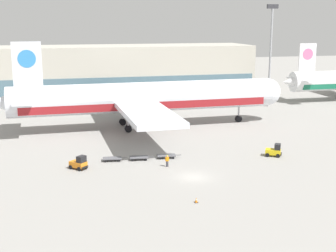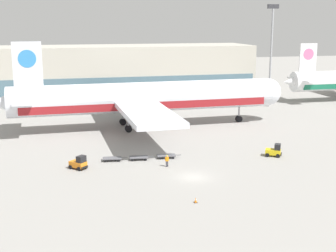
{
  "view_description": "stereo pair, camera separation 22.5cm",
  "coord_description": "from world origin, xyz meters",
  "px_view_note": "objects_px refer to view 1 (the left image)",
  "views": [
    {
      "loc": [
        -17.82,
        -57.33,
        20.47
      ],
      "look_at": [
        -0.09,
        14.15,
        4.0
      ],
      "focal_mm": 50.0,
      "sensor_mm": 36.0,
      "label": 1
    },
    {
      "loc": [
        -17.6,
        -57.39,
        20.47
      ],
      "look_at": [
        -0.09,
        14.15,
        4.0
      ],
      "focal_mm": 50.0,
      "sensor_mm": 36.0,
      "label": 2
    }
  ],
  "objects_px": {
    "light_mast": "(271,49)",
    "airplane_main": "(142,98)",
    "baggage_tug_mid": "(274,151)",
    "baggage_dolly_second": "(139,157)",
    "baggage_tug_foreground": "(79,163)",
    "baggage_dolly_third": "(166,156)",
    "traffic_cone_near": "(196,200)",
    "baggage_dolly_lead": "(112,158)",
    "ground_crew_near": "(167,160)"
  },
  "relations": [
    {
      "from": "baggage_dolly_lead",
      "to": "traffic_cone_near",
      "type": "relative_size",
      "value": 6.24
    },
    {
      "from": "baggage_tug_foreground",
      "to": "baggage_tug_mid",
      "type": "height_order",
      "value": "same"
    },
    {
      "from": "airplane_main",
      "to": "baggage_tug_foreground",
      "type": "relative_size",
      "value": 21.2
    },
    {
      "from": "baggage_tug_mid",
      "to": "traffic_cone_near",
      "type": "bearing_deg",
      "value": -108.83
    },
    {
      "from": "light_mast",
      "to": "traffic_cone_near",
      "type": "xyz_separation_m",
      "value": [
        -36.02,
        -55.97,
        -13.81
      ]
    },
    {
      "from": "traffic_cone_near",
      "to": "baggage_dolly_lead",
      "type": "bearing_deg",
      "value": 111.18
    },
    {
      "from": "light_mast",
      "to": "airplane_main",
      "type": "xyz_separation_m",
      "value": [
        -34.7,
        -15.81,
        -8.26
      ]
    },
    {
      "from": "airplane_main",
      "to": "baggage_dolly_lead",
      "type": "bearing_deg",
      "value": -113.23
    },
    {
      "from": "baggage_dolly_lead",
      "to": "ground_crew_near",
      "type": "distance_m",
      "value": 8.77
    },
    {
      "from": "baggage_dolly_lead",
      "to": "baggage_dolly_second",
      "type": "relative_size",
      "value": 1.0
    },
    {
      "from": "baggage_tug_mid",
      "to": "traffic_cone_near",
      "type": "height_order",
      "value": "baggage_tug_mid"
    },
    {
      "from": "baggage_dolly_third",
      "to": "ground_crew_near",
      "type": "height_order",
      "value": "ground_crew_near"
    },
    {
      "from": "baggage_dolly_third",
      "to": "light_mast",
      "type": "bearing_deg",
      "value": 53.75
    },
    {
      "from": "baggage_dolly_third",
      "to": "ground_crew_near",
      "type": "relative_size",
      "value": 2.15
    },
    {
      "from": "baggage_dolly_second",
      "to": "airplane_main",
      "type": "bearing_deg",
      "value": 84.75
    },
    {
      "from": "ground_crew_near",
      "to": "airplane_main",
      "type": "bearing_deg",
      "value": -97.08
    },
    {
      "from": "light_mast",
      "to": "baggage_dolly_second",
      "type": "xyz_separation_m",
      "value": [
        -39.33,
        -37.5,
        -13.71
      ]
    },
    {
      "from": "traffic_cone_near",
      "to": "airplane_main",
      "type": "bearing_deg",
      "value": 88.12
    },
    {
      "from": "baggage_dolly_second",
      "to": "light_mast",
      "type": "bearing_deg",
      "value": 50.42
    },
    {
      "from": "baggage_tug_mid",
      "to": "baggage_dolly_third",
      "type": "distance_m",
      "value": 16.82
    },
    {
      "from": "light_mast",
      "to": "airplane_main",
      "type": "distance_m",
      "value": 39.02
    },
    {
      "from": "light_mast",
      "to": "baggage_dolly_second",
      "type": "bearing_deg",
      "value": -136.37
    },
    {
      "from": "baggage_tug_mid",
      "to": "baggage_dolly_lead",
      "type": "bearing_deg",
      "value": -158.23
    },
    {
      "from": "baggage_dolly_third",
      "to": "baggage_tug_mid",
      "type": "bearing_deg",
      "value": -3.67
    },
    {
      "from": "light_mast",
      "to": "baggage_tug_foreground",
      "type": "bearing_deg",
      "value": -140.49
    },
    {
      "from": "baggage_dolly_third",
      "to": "traffic_cone_near",
      "type": "height_order",
      "value": "traffic_cone_near"
    },
    {
      "from": "airplane_main",
      "to": "baggage_dolly_third",
      "type": "distance_m",
      "value": 22.43
    },
    {
      "from": "light_mast",
      "to": "baggage_dolly_third",
      "type": "xyz_separation_m",
      "value": [
        -35.07,
        -37.56,
        -13.71
      ]
    },
    {
      "from": "traffic_cone_near",
      "to": "baggage_tug_foreground",
      "type": "bearing_deg",
      "value": 127.67
    },
    {
      "from": "baggage_dolly_second",
      "to": "baggage_dolly_third",
      "type": "xyz_separation_m",
      "value": [
        4.26,
        -0.06,
        0.0
      ]
    },
    {
      "from": "baggage_tug_mid",
      "to": "traffic_cone_near",
      "type": "xyz_separation_m",
      "value": [
        -17.48,
        -15.36,
        -0.58
      ]
    },
    {
      "from": "ground_crew_near",
      "to": "baggage_tug_mid",
      "type": "bearing_deg",
      "value": 179.85
    },
    {
      "from": "airplane_main",
      "to": "baggage_tug_foreground",
      "type": "bearing_deg",
      "value": -120.75
    },
    {
      "from": "baggage_dolly_third",
      "to": "traffic_cone_near",
      "type": "distance_m",
      "value": 18.44
    },
    {
      "from": "airplane_main",
      "to": "baggage_tug_mid",
      "type": "xyz_separation_m",
      "value": [
        16.16,
        -24.81,
        -4.96
      ]
    },
    {
      "from": "baggage_tug_foreground",
      "to": "baggage_dolly_second",
      "type": "bearing_deg",
      "value": 60.51
    },
    {
      "from": "baggage_tug_foreground",
      "to": "ground_crew_near",
      "type": "relative_size",
      "value": 1.57
    },
    {
      "from": "baggage_dolly_third",
      "to": "baggage_dolly_second",
      "type": "bearing_deg",
      "value": -174.07
    },
    {
      "from": "airplane_main",
      "to": "traffic_cone_near",
      "type": "bearing_deg",
      "value": -93.02
    },
    {
      "from": "traffic_cone_near",
      "to": "baggage_dolly_second",
      "type": "bearing_deg",
      "value": 100.15
    },
    {
      "from": "baggage_dolly_second",
      "to": "ground_crew_near",
      "type": "bearing_deg",
      "value": -45.9
    },
    {
      "from": "baggage_dolly_second",
      "to": "baggage_dolly_third",
      "type": "distance_m",
      "value": 4.26
    },
    {
      "from": "light_mast",
      "to": "baggage_tug_mid",
      "type": "distance_m",
      "value": 46.56
    },
    {
      "from": "baggage_tug_mid",
      "to": "baggage_dolly_third",
      "type": "xyz_separation_m",
      "value": [
        -16.53,
        3.05,
        -0.49
      ]
    },
    {
      "from": "light_mast",
      "to": "baggage_dolly_lead",
      "type": "xyz_separation_m",
      "value": [
        -43.34,
        -37.09,
        -13.71
      ]
    },
    {
      "from": "baggage_tug_foreground",
      "to": "ground_crew_near",
      "type": "height_order",
      "value": "baggage_tug_foreground"
    },
    {
      "from": "light_mast",
      "to": "baggage_dolly_third",
      "type": "height_order",
      "value": "light_mast"
    },
    {
      "from": "light_mast",
      "to": "airplane_main",
      "type": "height_order",
      "value": "light_mast"
    },
    {
      "from": "light_mast",
      "to": "ground_crew_near",
      "type": "distance_m",
      "value": 56.74
    },
    {
      "from": "airplane_main",
      "to": "baggage_dolly_third",
      "type": "bearing_deg",
      "value": -92.12
    }
  ]
}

